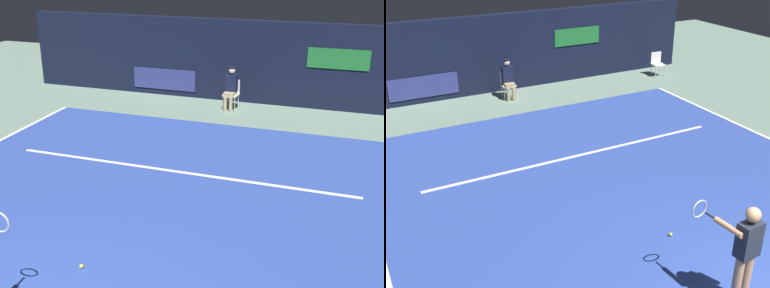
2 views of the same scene
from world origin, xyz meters
The scene contains 6 objects.
ground_plane centered at (0.00, 4.24, 0.00)m, with size 29.91×29.91×0.00m, color slate.
court_surface centered at (0.00, 4.24, 0.01)m, with size 10.09×10.48×0.01m, color #2D479E.
line_service centered at (0.00, 6.07, 0.01)m, with size 7.87×0.10×0.01m, color white.
back_wall centered at (0.00, 12.00, 1.30)m, with size 14.83×0.33×2.60m.
line_judge_on_chair centered at (-0.05, 10.97, 0.69)m, with size 0.47×0.55×1.32m.
tennis_ball centered at (-0.14, 2.27, 0.05)m, with size 0.07×0.07×0.07m, color #CCE033.
Camera 1 is at (3.51, -3.16, 4.55)m, focal length 45.82 mm.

